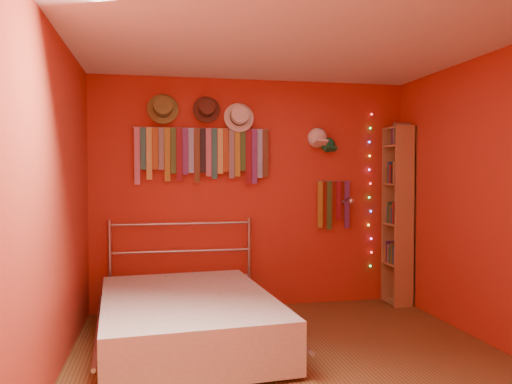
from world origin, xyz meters
TOP-DOWN VIEW (x-y plane):
  - ground at (0.00, 0.00)m, footprint 3.50×3.50m
  - back_wall at (0.00, 1.75)m, footprint 3.50×0.02m
  - right_wall at (1.75, 0.00)m, footprint 0.02×3.50m
  - left_wall at (-1.75, 0.00)m, footprint 0.02×3.50m
  - ceiling at (0.00, 0.00)m, footprint 3.50×3.50m
  - tie_rack at (-0.55, 1.68)m, footprint 1.45×0.03m
  - small_tie_rack at (0.91, 1.69)m, footprint 0.40×0.03m
  - fedora_olive at (-0.98, 1.65)m, footprint 0.33×0.18m
  - fedora_brown at (-0.52, 1.65)m, footprint 0.29×0.16m
  - fedora_white at (-0.17, 1.65)m, footprint 0.32×0.18m
  - cap_white at (0.72, 1.70)m, footprint 0.20×0.25m
  - cap_green at (0.85, 1.70)m, footprint 0.17×0.22m
  - fairy_lights at (1.36, 1.71)m, footprint 0.06×0.02m
  - reading_lamp at (1.05, 1.53)m, footprint 0.06×0.28m
  - bookshelf at (1.66, 1.53)m, footprint 0.25×0.34m
  - bed at (-0.80, 0.61)m, footprint 1.66×2.11m

SIDE VIEW (x-z plane):
  - ground at x=0.00m, z-range 0.00..0.00m
  - bed at x=-0.80m, z-range -0.27..0.73m
  - bookshelf at x=1.66m, z-range 0.02..2.02m
  - small_tie_rack at x=0.91m, z-range 0.87..1.42m
  - reading_lamp at x=1.05m, z-range 1.13..1.21m
  - back_wall at x=0.00m, z-range 0.00..2.50m
  - right_wall at x=1.75m, z-range 0.00..2.50m
  - left_wall at x=-1.75m, z-range 0.00..2.50m
  - fairy_lights at x=1.36m, z-range 0.39..2.16m
  - tie_rack at x=-0.55m, z-range 1.40..2.01m
  - cap_green at x=0.85m, z-range 1.70..1.88m
  - cap_white at x=0.72m, z-range 1.77..1.97m
  - fedora_white at x=-0.17m, z-range 1.92..2.24m
  - fedora_olive at x=-0.98m, z-range 2.00..2.32m
  - fedora_brown at x=-0.52m, z-range 2.02..2.31m
  - ceiling at x=0.00m, z-range 2.49..2.51m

